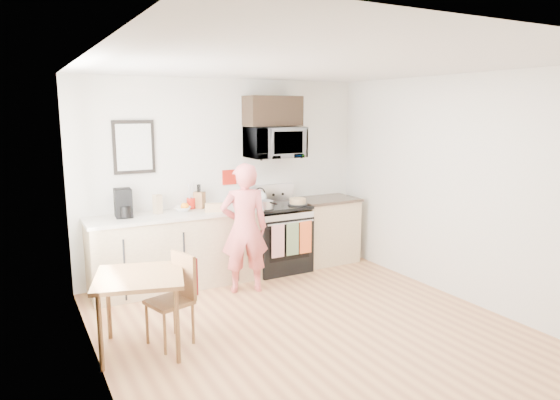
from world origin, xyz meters
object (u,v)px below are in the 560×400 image
cake (298,202)px  dining_table (140,284)px  chair (180,285)px  microwave (274,143)px  person (244,228)px  range (278,239)px

cake → dining_table: bearing=-151.5°
dining_table → chair: (0.38, 0.03, -0.09)m
microwave → person: (-0.75, -0.64, -0.97)m
chair → cake: size_ratio=3.19×
person → dining_table: person is taller
microwave → chair: size_ratio=0.88×
person → range: bearing=-128.5°
microwave → cake: (0.22, -0.26, -0.79)m
dining_table → cake: 2.81m
range → chair: (-1.85, -1.45, 0.12)m
dining_table → chair: size_ratio=0.97×
range → dining_table: (-2.23, -1.48, 0.20)m
range → cake: (0.22, -0.15, 0.53)m
range → microwave: bearing=90.1°
microwave → person: microwave is taller
dining_table → cake: (2.45, 1.33, 0.33)m
range → dining_table: range is taller
person → dining_table: 1.77m
dining_table → chair: chair is taller
person → dining_table: size_ratio=1.90×
dining_table → person: bearing=32.7°
cake → person: bearing=-158.6°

